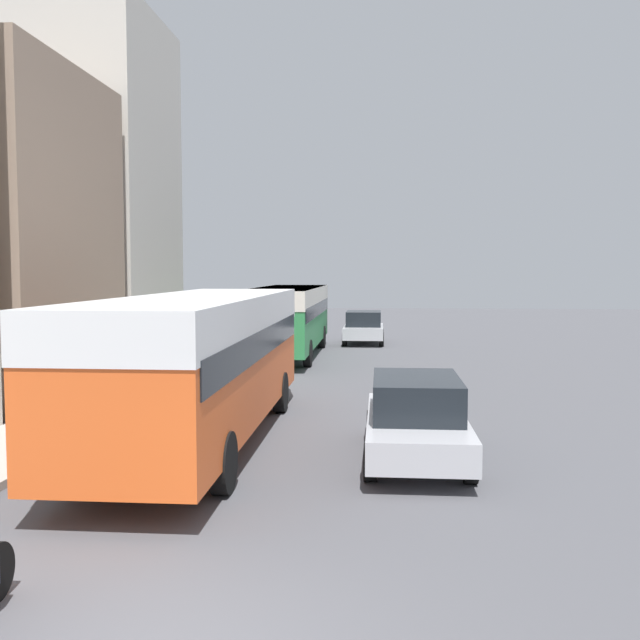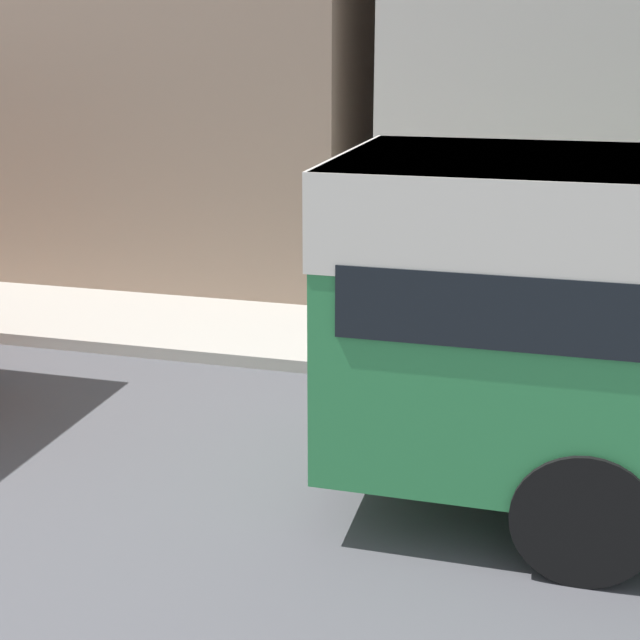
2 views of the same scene
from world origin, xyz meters
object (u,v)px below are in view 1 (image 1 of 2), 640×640
(bus_lead, at_px, (200,348))
(bus_following, at_px, (288,311))
(car_crossing, at_px, (416,417))
(car_far_curb, at_px, (364,327))
(pedestrian_near_curb, at_px, (207,332))

(bus_lead, height_order, bus_following, bus_lead)
(bus_following, bearing_deg, car_crossing, -74.21)
(car_crossing, bearing_deg, bus_lead, 167.31)
(bus_lead, bearing_deg, car_far_curb, 81.85)
(bus_following, height_order, car_far_curb, bus_following)
(bus_following, xyz_separation_m, car_far_curb, (3.00, 5.21, -1.05))
(bus_lead, relative_size, car_crossing, 2.34)
(bus_lead, xyz_separation_m, bus_following, (-0.14, 14.78, -0.11))
(bus_lead, xyz_separation_m, pedestrian_near_curb, (-3.44, 14.47, -0.95))
(car_crossing, height_order, pedestrian_near_curb, pedestrian_near_curb)
(bus_following, xyz_separation_m, pedestrian_near_curb, (-3.30, -0.31, -0.84))
(bus_lead, height_order, car_crossing, bus_lead)
(bus_following, bearing_deg, bus_lead, -89.46)
(bus_following, height_order, car_crossing, bus_following)
(car_crossing, relative_size, car_far_curb, 1.17)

